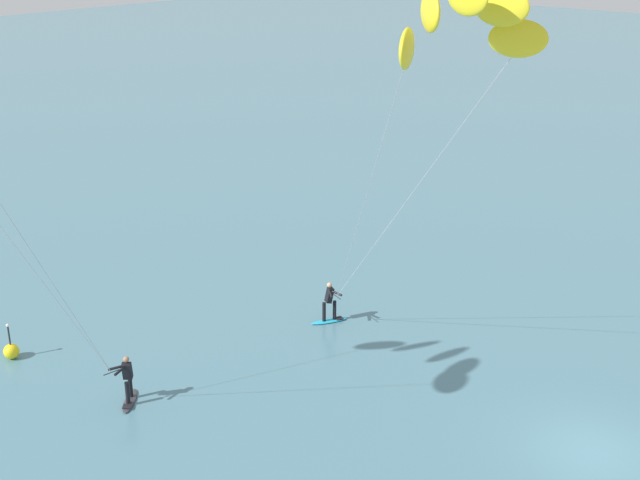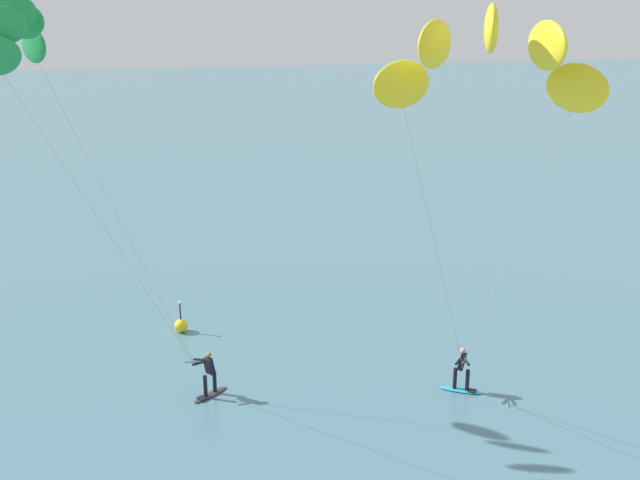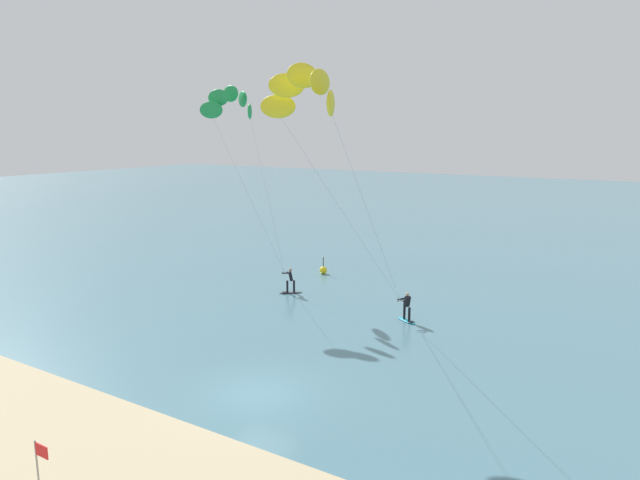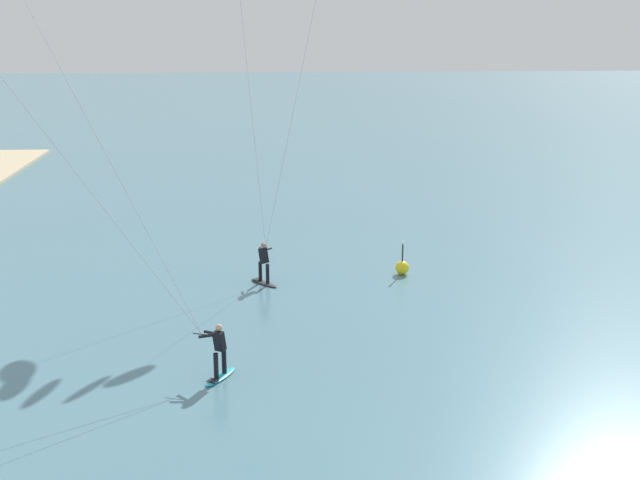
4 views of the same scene
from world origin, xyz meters
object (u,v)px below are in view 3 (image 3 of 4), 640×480
(kitesurfer_nearshore, at_px, (308,102))
(beach_flag, at_px, (40,464))
(marker_buoy, at_px, (323,270))
(kitesurfer_mid_water, at_px, (234,111))

(kitesurfer_nearshore, xyz_separation_m, beach_flag, (0.60, -14.27, -10.06))
(marker_buoy, xyz_separation_m, beach_flag, (7.94, -27.62, 1.41))
(kitesurfer_mid_water, distance_m, beach_flag, 27.71)
(kitesurfer_nearshore, distance_m, kitesurfer_mid_water, 14.31)
(kitesurfer_mid_water, height_order, beach_flag, kitesurfer_mid_water)
(marker_buoy, bearing_deg, kitesurfer_mid_water, -130.61)
(kitesurfer_nearshore, xyz_separation_m, kitesurfer_mid_water, (-11.50, 8.50, 0.07))
(kitesurfer_mid_water, bearing_deg, kitesurfer_nearshore, -36.47)
(marker_buoy, bearing_deg, kitesurfer_nearshore, -61.20)
(kitesurfer_nearshore, relative_size, marker_buoy, 9.76)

